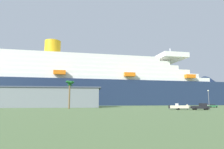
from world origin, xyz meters
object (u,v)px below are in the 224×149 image
object	(u,v)px
small_boat_on_trailer	(181,107)
street_lamp	(209,96)
parked_car_blue_suv	(63,106)
parked_car_green_wagon	(212,106)
cruise_ship	(94,85)
pickup_truck	(201,107)
palm_tree	(70,86)
parked_car_black_coupe	(38,106)
parked_car_white_van	(208,105)

from	to	relation	value
small_boat_on_trailer	street_lamp	world-z (taller)	street_lamp
parked_car_blue_suv	small_boat_on_trailer	bearing A→B (deg)	-35.64
parked_car_green_wagon	cruise_ship	bearing A→B (deg)	130.07
pickup_truck	cruise_ship	bearing A→B (deg)	111.85
palm_tree	parked_car_blue_suv	xyz separation A→B (m)	(-5.21, 18.04, -7.86)
palm_tree	parked_car_black_coupe	xyz separation A→B (m)	(-16.22, 17.08, -7.86)
cruise_ship	parked_car_black_coupe	size ratio (longest dim) A/B	55.08
street_lamp	parked_car_blue_suv	bearing A→B (deg)	160.63
cruise_ship	parked_car_blue_suv	bearing A→B (deg)	-104.08
pickup_truck	parked_car_green_wagon	distance (m)	30.72
parked_car_green_wagon	parked_car_white_van	size ratio (longest dim) A/B	0.96
small_boat_on_trailer	pickup_truck	bearing A→B (deg)	-8.89
parked_car_green_wagon	pickup_truck	bearing A→B (deg)	-129.40
cruise_ship	parked_car_blue_suv	size ratio (longest dim) A/B	53.36
cruise_ship	palm_tree	size ratio (longest dim) A/B	23.21
parked_car_blue_suv	parked_car_black_coupe	distance (m)	11.05
street_lamp	parked_car_green_wagon	xyz separation A→B (m)	(9.38, 12.53, -4.04)
pickup_truck	parked_car_green_wagon	bearing A→B (deg)	50.60
parked_car_green_wagon	parked_car_black_coupe	bearing A→B (deg)	174.52
palm_tree	parked_car_blue_suv	size ratio (longest dim) A/B	2.30
pickup_truck	palm_tree	distance (m)	47.96
small_boat_on_trailer	parked_car_black_coupe	distance (m)	62.78
cruise_ship	small_boat_on_trailer	bearing A→B (deg)	-71.58
small_boat_on_trailer	parked_car_green_wagon	distance (m)	34.48
parked_car_blue_suv	cruise_ship	bearing A→B (deg)	75.92
street_lamp	parked_car_white_van	xyz separation A→B (m)	(12.87, 21.17, -4.04)
palm_tree	parked_car_white_van	xyz separation A→B (m)	(68.08, 17.97, -7.86)
street_lamp	parked_car_white_van	world-z (taller)	street_lamp
cruise_ship	parked_car_white_van	size ratio (longest dim) A/B	56.16
palm_tree	parked_car_green_wagon	size ratio (longest dim) A/B	2.53
parked_car_blue_suv	parked_car_black_coupe	world-z (taller)	same
pickup_truck	palm_tree	world-z (taller)	palm_tree
parked_car_white_van	pickup_truck	bearing A→B (deg)	-125.37
cruise_ship	parked_car_white_van	bearing A→B (deg)	-44.18
street_lamp	parked_car_white_van	bearing A→B (deg)	58.71
small_boat_on_trailer	parked_car_green_wagon	bearing A→B (deg)	41.24
palm_tree	parked_car_white_van	world-z (taller)	palm_tree
parked_car_green_wagon	parked_car_blue_suv	bearing A→B (deg)	172.88
cruise_ship	pickup_truck	bearing A→B (deg)	-68.15
palm_tree	street_lamp	xyz separation A→B (m)	(55.21, -3.20, -3.82)
small_boat_on_trailer	parked_car_white_van	distance (m)	43.01
cruise_ship	palm_tree	xyz separation A→B (m)	(-9.14, -75.24, -7.42)
small_boat_on_trailer	street_lamp	size ratio (longest dim) A/B	1.11
parked_car_blue_suv	pickup_truck	bearing A→B (deg)	-32.83
cruise_ship	street_lamp	xyz separation A→B (m)	(46.08, -78.44, -11.25)
cruise_ship	parked_car_green_wagon	bearing A→B (deg)	-49.93
pickup_truck	parked_car_black_coupe	bearing A→B (deg)	152.82
parked_car_green_wagon	parked_car_blue_suv	distance (m)	70.34
parked_car_white_van	parked_car_blue_suv	bearing A→B (deg)	179.94
parked_car_green_wagon	parked_car_white_van	world-z (taller)	same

